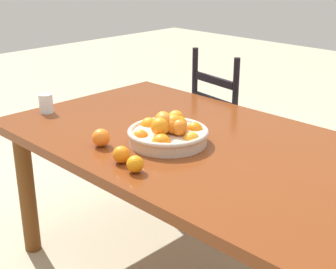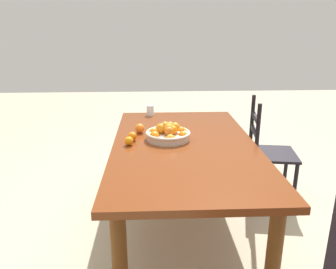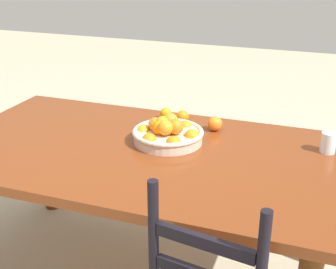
% 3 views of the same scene
% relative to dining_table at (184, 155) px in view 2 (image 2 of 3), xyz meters
% --- Properties ---
extents(ground_plane, '(12.00, 12.00, 0.00)m').
position_rel_dining_table_xyz_m(ground_plane, '(0.00, 0.00, -0.66)').
color(ground_plane, '#B9B091').
extents(dining_table, '(1.91, 1.08, 0.75)m').
position_rel_dining_table_xyz_m(dining_table, '(0.00, 0.00, 0.00)').
color(dining_table, brown).
rests_on(dining_table, ground).
extents(chair_near_window, '(0.48, 0.48, 0.97)m').
position_rel_dining_table_xyz_m(chair_near_window, '(-0.50, 0.84, -0.20)').
color(chair_near_window, black).
rests_on(chair_near_window, ground).
extents(fruit_bowl, '(0.35, 0.35, 0.14)m').
position_rel_dining_table_xyz_m(fruit_bowl, '(-0.10, -0.12, 0.14)').
color(fruit_bowl, beige).
rests_on(fruit_bowl, dining_table).
extents(orange_loose_0, '(0.07, 0.07, 0.07)m').
position_rel_dining_table_xyz_m(orange_loose_0, '(0.02, -0.42, 0.12)').
color(orange_loose_0, orange).
rests_on(orange_loose_0, dining_table).
extents(orange_loose_1, '(0.07, 0.07, 0.07)m').
position_rel_dining_table_xyz_m(orange_loose_1, '(-0.09, -0.40, 0.13)').
color(orange_loose_1, orange).
rests_on(orange_loose_1, dining_table).
extents(orange_loose_2, '(0.08, 0.08, 0.08)m').
position_rel_dining_table_xyz_m(orange_loose_2, '(-0.28, -0.35, 0.13)').
color(orange_loose_2, orange).
rests_on(orange_loose_2, dining_table).
extents(drinking_glass, '(0.07, 0.07, 0.10)m').
position_rel_dining_table_xyz_m(drinking_glass, '(-0.85, -0.26, 0.14)').
color(drinking_glass, silver).
rests_on(drinking_glass, dining_table).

